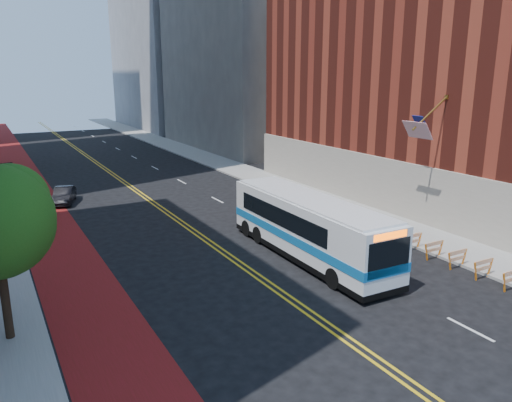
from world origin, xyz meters
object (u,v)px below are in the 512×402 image
Objects in this scene: transit_bus at (307,226)px; car_b at (64,195)px; car_c at (12,173)px; car_a at (26,216)px.

transit_bus reaches higher than car_b.
transit_bus reaches higher than car_c.
transit_bus is at bearing -38.39° from car_a.
car_b is (3.17, 5.49, -0.13)m from car_a.
car_a is 0.96× the size of car_c.
transit_bus is 3.21× the size of car_b.
car_c is at bearing 97.01° from car_a.
car_a reaches higher than car_c.
car_c reaches higher than car_b.
car_a is 1.17× the size of car_b.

